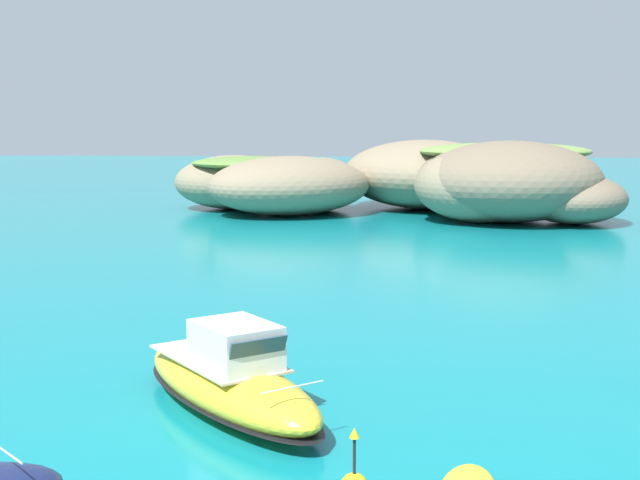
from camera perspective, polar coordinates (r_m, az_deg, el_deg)
name	(u,v)px	position (r m, az deg, el deg)	size (l,w,h in m)	color
islet_large	(477,178)	(69.54, 10.66, 4.16)	(25.87, 30.24, 6.23)	#84755B
islet_small	(275,183)	(72.11, -3.07, 3.94)	(21.02, 19.70, 4.89)	#84755B
motorboat_yellow	(230,381)	(21.64, -6.20, -9.53)	(7.03, 7.59, 2.35)	yellow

